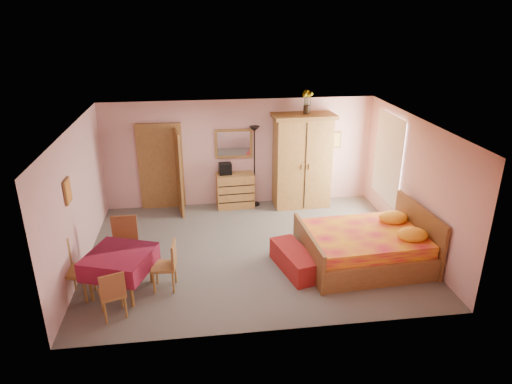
{
  "coord_description": "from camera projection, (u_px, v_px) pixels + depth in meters",
  "views": [
    {
      "loc": [
        -1.01,
        -8.06,
        4.54
      ],
      "look_at": [
        0.1,
        0.3,
        1.15
      ],
      "focal_mm": 32.0,
      "sensor_mm": 36.0,
      "label": 1
    }
  ],
  "objects": [
    {
      "name": "wall_right",
      "position": [
        413.0,
        183.0,
        9.15
      ],
      "size": [
        0.1,
        5.0,
        2.6
      ],
      "primitive_type": "cube",
      "color": "#D79E9C",
      "rests_on": "floor"
    },
    {
      "name": "bench",
      "position": [
        294.0,
        260.0,
        8.46
      ],
      "size": [
        0.75,
        1.33,
        0.42
      ],
      "primitive_type": "cube",
      "rotation": [
        0.0,
        0.0,
        0.24
      ],
      "color": "maroon",
      "rests_on": "floor"
    },
    {
      "name": "dining_table",
      "position": [
        121.0,
        272.0,
        7.77
      ],
      "size": [
        1.3,
        1.3,
        0.75
      ],
      "primitive_type": "cube",
      "rotation": [
        0.0,
        0.0,
        -0.35
      ],
      "color": "maroon",
      "rests_on": "floor"
    },
    {
      "name": "doorway",
      "position": [
        161.0,
        167.0,
        10.89
      ],
      "size": [
        1.06,
        0.12,
        2.15
      ],
      "primitive_type": "cube",
      "color": "#9E6B35",
      "rests_on": "floor"
    },
    {
      "name": "picture_back",
      "position": [
        335.0,
        140.0,
        11.21
      ],
      "size": [
        0.3,
        0.04,
        0.4
      ],
      "primitive_type": "cube",
      "color": "#D8BF59",
      "rests_on": "wall_back"
    },
    {
      "name": "floor_lamp",
      "position": [
        254.0,
        167.0,
        11.03
      ],
      "size": [
        0.32,
        0.32,
        1.99
      ],
      "primitive_type": "cube",
      "rotation": [
        0.0,
        0.0,
        0.28
      ],
      "color": "black",
      "rests_on": "floor"
    },
    {
      "name": "sunflower_vase",
      "position": [
        307.0,
        102.0,
        10.46
      ],
      "size": [
        0.22,
        0.22,
        0.55
      ],
      "primitive_type": "cube",
      "rotation": [
        0.0,
        0.0,
        -0.01
      ],
      "color": "gold",
      "rests_on": "wardrobe"
    },
    {
      "name": "stereo",
      "position": [
        225.0,
        169.0,
        10.92
      ],
      "size": [
        0.32,
        0.24,
        0.28
      ],
      "primitive_type": "cube",
      "rotation": [
        0.0,
        0.0,
        0.08
      ],
      "color": "black",
      "rests_on": "chest_of_drawers"
    },
    {
      "name": "chair_east",
      "position": [
        164.0,
        266.0,
        7.83
      ],
      "size": [
        0.44,
        0.44,
        0.89
      ],
      "primitive_type": "cube",
      "rotation": [
        0.0,
        0.0,
        1.49
      ],
      "color": "#AF7E3B",
      "rests_on": "floor"
    },
    {
      "name": "chair_west",
      "position": [
        77.0,
        271.0,
        7.59
      ],
      "size": [
        0.53,
        0.53,
        0.99
      ],
      "primitive_type": "cube",
      "rotation": [
        0.0,
        0.0,
        -1.78
      ],
      "color": "#A07136",
      "rests_on": "floor"
    },
    {
      "name": "floor",
      "position": [
        253.0,
        250.0,
        9.23
      ],
      "size": [
        6.5,
        6.5,
        0.0
      ],
      "primitive_type": "plane",
      "color": "#69655C",
      "rests_on": "ground"
    },
    {
      "name": "picture_left",
      "position": [
        67.0,
        191.0,
        7.65
      ],
      "size": [
        0.04,
        0.32,
        0.42
      ],
      "primitive_type": "cube",
      "color": "orange",
      "rests_on": "wall_left"
    },
    {
      "name": "wall_mirror",
      "position": [
        234.0,
        144.0,
        10.91
      ],
      "size": [
        0.9,
        0.07,
        0.71
      ],
      "primitive_type": "cube",
      "rotation": [
        0.0,
        0.0,
        -0.03
      ],
      "color": "silver",
      "rests_on": "wall_back"
    },
    {
      "name": "chair_south",
      "position": [
        112.0,
        292.0,
        7.13
      ],
      "size": [
        0.49,
        0.49,
        0.84
      ],
      "primitive_type": "cube",
      "rotation": [
        0.0,
        0.0,
        0.33
      ],
      "color": "#AD7A3A",
      "rests_on": "floor"
    },
    {
      "name": "chair_north",
      "position": [
        125.0,
        246.0,
        8.35
      ],
      "size": [
        0.47,
        0.47,
        1.02
      ],
      "primitive_type": "cube",
      "rotation": [
        0.0,
        0.0,
        3.16
      ],
      "color": "#A06E36",
      "rests_on": "floor"
    },
    {
      "name": "wall_left",
      "position": [
        77.0,
        199.0,
        8.35
      ],
      "size": [
        0.1,
        5.0,
        2.6
      ],
      "primitive_type": "cube",
      "color": "#D79E9C",
      "rests_on": "floor"
    },
    {
      "name": "chest_of_drawers",
      "position": [
        235.0,
        190.0,
        11.13
      ],
      "size": [
        0.92,
        0.5,
        0.85
      ],
      "primitive_type": "cube",
      "rotation": [
        0.0,
        0.0,
        0.05
      ],
      "color": "#AD773A",
      "rests_on": "floor"
    },
    {
      "name": "wall_front",
      "position": [
        275.0,
        256.0,
        6.45
      ],
      "size": [
        6.5,
        0.1,
        2.6
      ],
      "primitive_type": "cube",
      "color": "#D79E9C",
      "rests_on": "floor"
    },
    {
      "name": "bed",
      "position": [
        364.0,
        238.0,
        8.59
      ],
      "size": [
        2.42,
        1.96,
        1.07
      ],
      "primitive_type": "cube",
      "rotation": [
        0.0,
        0.0,
        0.06
      ],
      "color": "red",
      "rests_on": "floor"
    },
    {
      "name": "window",
      "position": [
        388.0,
        158.0,
        10.19
      ],
      "size": [
        0.08,
        1.4,
        1.95
      ],
      "primitive_type": "cube",
      "color": "white",
      "rests_on": "wall_right"
    },
    {
      "name": "ceiling",
      "position": [
        253.0,
        124.0,
        8.26
      ],
      "size": [
        6.5,
        6.5,
        0.0
      ],
      "primitive_type": "plane",
      "rotation": [
        3.14,
        0.0,
        0.0
      ],
      "color": "brown",
      "rests_on": "wall_back"
    },
    {
      "name": "wardrobe",
      "position": [
        302.0,
        161.0,
        10.98
      ],
      "size": [
        1.48,
        0.8,
        2.28
      ],
      "primitive_type": "cube",
      "rotation": [
        0.0,
        0.0,
        0.04
      ],
      "color": "#AD7A3A",
      "rests_on": "floor"
    },
    {
      "name": "wall_back",
      "position": [
        240.0,
        153.0,
        11.05
      ],
      "size": [
        6.5,
        0.1,
        2.6
      ],
      "primitive_type": "cube",
      "color": "#D79E9C",
      "rests_on": "floor"
    }
  ]
}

